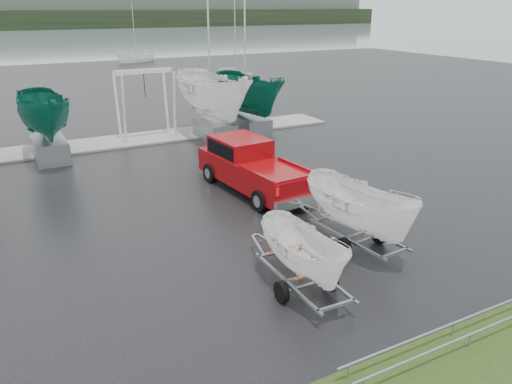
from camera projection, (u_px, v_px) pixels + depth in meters
name	position (u px, v px, depth m)	size (l,w,h in m)	color
ground_plane	(172.00, 228.00, 18.11)	(120.00, 120.00, 0.00)	black
lake	(8.00, 45.00, 100.72)	(300.00, 300.00, 0.00)	gray
dock	(97.00, 144.00, 28.83)	(30.00, 3.00, 0.12)	gray
pickup_truck	(250.00, 164.00, 21.62)	(2.80, 6.60, 2.14)	maroon
trailer_hitched	(363.00, 166.00, 15.71)	(1.94, 3.69, 5.25)	gray
trailer_parked	(305.00, 215.00, 13.30)	(1.79, 3.63, 4.29)	gray
boat_hoist	(145.00, 95.00, 29.24)	(3.30, 2.18, 4.12)	silver
keelboat_1	(40.00, 85.00, 24.80)	(2.44, 3.20, 7.59)	gray
keelboat_2	(213.00, 59.00, 28.42)	(2.96, 3.20, 11.15)	gray
keelboat_3	(249.00, 64.00, 29.91)	(2.68, 3.20, 10.86)	gray
mast_rack_2	(462.00, 329.00, 11.90)	(7.00, 0.56, 0.06)	gray
moored_boat_2	(236.00, 85.00, 50.67)	(2.79, 2.85, 11.32)	white
moored_boat_3	(136.00, 62.00, 70.71)	(3.16, 3.12, 11.23)	white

